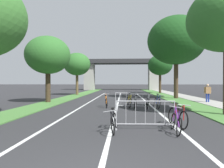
# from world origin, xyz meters

# --- Properties ---
(grass_verge_left) EXTENTS (2.07, 49.64, 0.05)m
(grass_verge_left) POSITION_xyz_m (-5.54, 20.31, 0.03)
(grass_verge_left) COLOR #477A38
(grass_verge_left) RESTS_ON ground
(grass_verge_right) EXTENTS (2.07, 49.64, 0.05)m
(grass_verge_right) POSITION_xyz_m (5.54, 20.31, 0.03)
(grass_verge_right) COLOR #477A38
(grass_verge_right) RESTS_ON ground
(sidewalk_path_right) EXTENTS (2.10, 49.64, 0.08)m
(sidewalk_path_right) POSITION_xyz_m (7.63, 20.31, 0.04)
(sidewalk_path_right) COLOR #9E9B93
(sidewalk_path_right) RESTS_ON ground
(lane_stripe_center) EXTENTS (0.14, 28.71, 0.01)m
(lane_stripe_center) POSITION_xyz_m (0.00, 14.36, 0.00)
(lane_stripe_center) COLOR silver
(lane_stripe_center) RESTS_ON ground
(lane_stripe_right_lane) EXTENTS (0.14, 28.71, 0.01)m
(lane_stripe_right_lane) POSITION_xyz_m (2.48, 14.36, 0.00)
(lane_stripe_right_lane) COLOR silver
(lane_stripe_right_lane) RESTS_ON ground
(lane_stripe_left_lane) EXTENTS (0.14, 28.71, 0.01)m
(lane_stripe_left_lane) POSITION_xyz_m (-2.48, 14.36, 0.00)
(lane_stripe_left_lane) COLOR silver
(lane_stripe_left_lane) RESTS_ON ground
(overpass_bridge) EXTENTS (19.61, 3.91, 6.68)m
(overpass_bridge) POSITION_xyz_m (0.00, 41.02, 4.69)
(overpass_bridge) COLOR #2D2D30
(overpass_bridge) RESTS_ON ground
(tree_left_cypress_far) EXTENTS (3.76, 3.76, 5.63)m
(tree_left_cypress_far) POSITION_xyz_m (-5.93, 13.71, 4.00)
(tree_left_cypress_far) COLOR #3D2D1E
(tree_left_cypress_far) RESTS_ON ground
(tree_left_pine_far) EXTENTS (3.52, 3.52, 5.62)m
(tree_left_pine_far) POSITION_xyz_m (-5.68, 23.22, 4.10)
(tree_left_pine_far) COLOR brown
(tree_left_pine_far) RESTS_ON ground
(tree_right_maple_mid) EXTENTS (5.94, 5.94, 8.62)m
(tree_right_maple_mid) POSITION_xyz_m (5.96, 18.32, 6.08)
(tree_right_maple_mid) COLOR #3D2D1E
(tree_right_maple_mid) RESTS_ON ground
(tree_right_oak_near) EXTENTS (3.73, 3.73, 5.97)m
(tree_right_oak_near) POSITION_xyz_m (6.12, 28.18, 4.36)
(tree_right_oak_near) COLOR #3D2D1E
(tree_right_oak_near) RESTS_ON ground
(crowd_barrier_nearest) EXTENTS (2.22, 0.52, 1.05)m
(crowd_barrier_nearest) POSITION_xyz_m (1.26, 4.62, 0.52)
(crowd_barrier_nearest) COLOR #ADADB2
(crowd_barrier_nearest) RESTS_ON ground
(crowd_barrier_second) EXTENTS (2.23, 0.57, 1.05)m
(crowd_barrier_second) POSITION_xyz_m (1.00, 10.24, 0.52)
(crowd_barrier_second) COLOR #ADADB2
(crowd_barrier_second) RESTS_ON ground
(bicycle_white_0) EXTENTS (0.49, 1.72, 0.98)m
(bicycle_white_0) POSITION_xyz_m (2.09, 10.72, 0.38)
(bicycle_white_0) COLOR black
(bicycle_white_0) RESTS_ON ground
(bicycle_silver_1) EXTENTS (0.48, 1.77, 1.03)m
(bicycle_silver_1) POSITION_xyz_m (1.21, 9.79, 0.38)
(bicycle_silver_1) COLOR black
(bicycle_silver_1) RESTS_ON ground
(bicycle_black_2) EXTENTS (0.47, 1.59, 0.83)m
(bicycle_black_2) POSITION_xyz_m (0.12, 4.18, 0.34)
(bicycle_black_2) COLOR black
(bicycle_black_2) RESTS_ON ground
(bicycle_orange_3) EXTENTS (0.43, 1.67, 0.93)m
(bicycle_orange_3) POSITION_xyz_m (-0.71, 10.82, 0.36)
(bicycle_orange_3) COLOR black
(bicycle_orange_3) RESTS_ON ground
(bicycle_blue_4) EXTENTS (0.45, 1.74, 0.95)m
(bicycle_blue_4) POSITION_xyz_m (2.72, 10.67, 0.37)
(bicycle_blue_4) COLOR black
(bicycle_blue_4) RESTS_ON ground
(bicycle_yellow_5) EXTENTS (0.62, 1.65, 0.98)m
(bicycle_yellow_5) POSITION_xyz_m (0.81, 10.85, 0.37)
(bicycle_yellow_5) COLOR black
(bicycle_yellow_5) RESTS_ON ground
(bicycle_purple_6) EXTENTS (0.46, 1.60, 0.87)m
(bicycle_purple_6) POSITION_xyz_m (2.26, 4.16, 0.35)
(bicycle_purple_6) COLOR black
(bicycle_purple_6) RESTS_ON ground
(bicycle_red_7) EXTENTS (0.59, 1.65, 0.93)m
(bicycle_red_7) POSITION_xyz_m (2.56, 5.10, 0.37)
(bicycle_red_7) COLOR black
(bicycle_red_7) RESTS_ON ground
(pedestrian_strolling) EXTENTS (0.58, 0.29, 1.59)m
(pedestrian_strolling) POSITION_xyz_m (7.48, 14.21, 0.96)
(pedestrian_strolling) COLOR navy
(pedestrian_strolling) RESTS_ON ground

